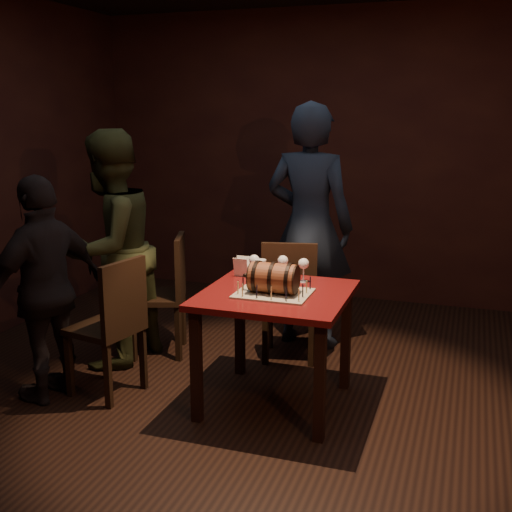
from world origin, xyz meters
name	(u,v)px	position (x,y,z in m)	size (l,w,h in m)	color
room_shell	(263,187)	(0.00, 0.00, 1.40)	(5.04, 5.04, 2.80)	black
pub_table	(276,309)	(0.10, -0.03, 0.64)	(0.90, 0.90, 0.75)	#4D0C0E
cake_board	(273,293)	(0.10, -0.09, 0.76)	(0.45, 0.35, 0.01)	#9D957F
barrel_cake	(273,278)	(0.10, -0.09, 0.85)	(0.35, 0.20, 0.20)	brown
birthday_candles	(274,286)	(0.10, -0.09, 0.80)	(0.40, 0.30, 0.09)	#DFCC85
wine_glass_left	(254,261)	(-0.14, 0.24, 0.87)	(0.07, 0.07, 0.16)	silver
wine_glass_mid	(283,262)	(0.05, 0.28, 0.87)	(0.07, 0.07, 0.16)	silver
wine_glass_right	(304,265)	(0.20, 0.25, 0.87)	(0.07, 0.07, 0.16)	silver
pint_of_ale	(261,271)	(-0.07, 0.16, 0.82)	(0.07, 0.07, 0.15)	silver
menu_card	(242,267)	(-0.23, 0.26, 0.81)	(0.10, 0.05, 0.13)	white
chair_back	(290,294)	(-0.01, 0.69, 0.52)	(0.48, 0.48, 0.93)	black
chair_left_rear	(168,288)	(-0.94, 0.54, 0.52)	(0.51, 0.51, 0.93)	black
chair_left_front	(113,320)	(-0.94, -0.26, 0.52)	(0.47, 0.47, 0.93)	black
person_back	(309,226)	(0.02, 1.11, 0.96)	(0.70, 0.46, 1.92)	black
person_left_rear	(110,249)	(-1.25, 0.26, 0.86)	(0.84, 0.65, 1.73)	#33381C
person_left_front	(47,289)	(-1.32, -0.40, 0.74)	(0.86, 0.36, 1.47)	black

